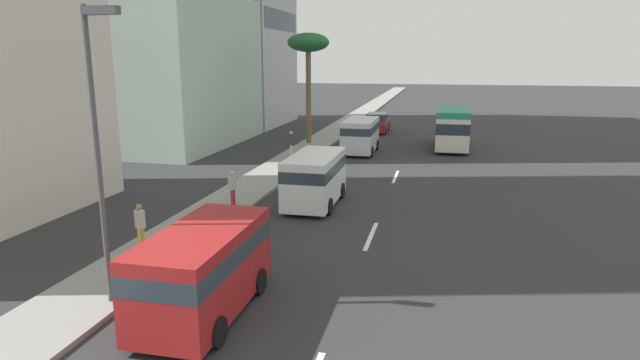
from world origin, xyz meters
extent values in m
plane|color=#2D2D30|center=(31.50, 0.00, 0.00)|extent=(198.00, 198.00, 0.00)
cube|color=gray|center=(31.50, 6.82, 0.07)|extent=(162.00, 2.55, 0.15)
cube|color=silver|center=(13.54, 0.00, 0.01)|extent=(3.20, 0.16, 0.01)
cube|color=silver|center=(23.81, 0.00, 0.01)|extent=(3.20, 0.16, 0.01)
cube|color=silver|center=(34.05, -3.07, 1.34)|extent=(6.38, 2.22, 2.22)
cube|color=#268C66|center=(34.05, -3.07, 2.66)|extent=(6.38, 2.22, 0.42)
cube|color=#28333D|center=(34.05, -3.07, 1.77)|extent=(6.39, 2.23, 0.74)
cylinder|color=black|center=(35.90, -2.02, 0.42)|extent=(0.84, 0.26, 0.84)
cylinder|color=black|center=(35.90, -4.13, 0.42)|extent=(0.84, 0.26, 0.84)
cylinder|color=black|center=(32.20, -2.02, 0.42)|extent=(0.84, 0.26, 0.84)
cylinder|color=black|center=(32.20, -4.13, 0.42)|extent=(0.84, 0.26, 0.84)
cube|color=#A51E1E|center=(41.67, 3.25, 0.58)|extent=(4.67, 1.87, 0.80)
cube|color=#38424C|center=(41.90, 3.25, 1.31)|extent=(2.57, 1.72, 0.66)
cylinder|color=black|center=(40.22, 2.39, 0.32)|extent=(0.64, 0.22, 0.64)
cylinder|color=black|center=(40.22, 4.10, 0.32)|extent=(0.64, 0.22, 0.64)
cylinder|color=black|center=(43.12, 2.39, 0.32)|extent=(0.64, 0.22, 0.64)
cylinder|color=black|center=(43.12, 4.10, 0.32)|extent=(0.64, 0.22, 0.64)
cube|color=silver|center=(30.95, 3.07, 1.25)|extent=(4.81, 1.99, 2.10)
cube|color=#2D3842|center=(30.95, 3.07, 1.71)|extent=(4.82, 1.99, 0.50)
cylinder|color=black|center=(29.50, 2.13, 0.36)|extent=(0.72, 0.24, 0.72)
cylinder|color=black|center=(29.50, 4.02, 0.36)|extent=(0.72, 0.24, 0.72)
cylinder|color=black|center=(32.39, 2.13, 0.36)|extent=(0.72, 0.24, 0.72)
cylinder|color=black|center=(32.39, 4.02, 0.36)|extent=(0.72, 0.24, 0.72)
cube|color=#A51E1E|center=(6.55, 3.33, 1.22)|extent=(4.76, 1.96, 2.04)
cube|color=#2D3842|center=(6.55, 3.33, 1.67)|extent=(4.77, 1.97, 0.49)
cylinder|color=black|center=(5.12, 2.40, 0.36)|extent=(0.72, 0.24, 0.72)
cylinder|color=black|center=(5.12, 4.26, 0.36)|extent=(0.72, 0.24, 0.72)
cylinder|color=black|center=(7.98, 2.40, 0.36)|extent=(0.72, 0.24, 0.72)
cylinder|color=black|center=(7.98, 4.26, 0.36)|extent=(0.72, 0.24, 0.72)
cube|color=white|center=(17.26, 3.01, 1.24)|extent=(4.72, 1.93, 2.08)
cube|color=#2D3842|center=(17.26, 3.01, 1.69)|extent=(4.73, 1.93, 0.50)
cylinder|color=black|center=(15.85, 2.09, 0.36)|extent=(0.72, 0.24, 0.72)
cylinder|color=black|center=(15.85, 3.93, 0.36)|extent=(0.72, 0.24, 0.72)
cylinder|color=black|center=(18.68, 2.09, 0.36)|extent=(0.72, 0.24, 0.72)
cylinder|color=black|center=(18.68, 3.93, 0.36)|extent=(0.72, 0.24, 0.72)
cylinder|color=beige|center=(27.03, 6.92, 0.57)|extent=(0.14, 0.14, 0.85)
cylinder|color=beige|center=(27.19, 6.92, 0.57)|extent=(0.14, 0.14, 0.85)
cube|color=#333338|center=(27.11, 6.92, 1.33)|extent=(0.25, 0.34, 0.67)
sphere|color=tan|center=(27.11, 6.92, 1.78)|extent=(0.23, 0.23, 0.23)
cylinder|color=gold|center=(9.92, 7.21, 0.53)|extent=(0.14, 0.14, 0.77)
cylinder|color=gold|center=(10.08, 7.21, 0.53)|extent=(0.14, 0.14, 0.77)
cube|color=beige|center=(10.00, 7.21, 1.22)|extent=(0.35, 0.39, 0.61)
sphere|color=#9E7251|center=(10.00, 7.21, 1.63)|extent=(0.21, 0.21, 0.21)
cylinder|color=red|center=(15.64, 6.28, 0.52)|extent=(0.14, 0.14, 0.75)
cylinder|color=red|center=(15.80, 6.28, 0.52)|extent=(0.14, 0.14, 0.75)
cube|color=beige|center=(15.72, 6.28, 1.19)|extent=(0.39, 0.36, 0.59)
sphere|color=beige|center=(15.72, 6.28, 1.59)|extent=(0.20, 0.20, 0.20)
cylinder|color=brown|center=(33.65, 7.42, 3.59)|extent=(0.38, 0.38, 6.89)
ellipsoid|color=#236033|center=(33.65, 7.42, 7.50)|extent=(3.05, 3.05, 1.37)
cylinder|color=#4C4C51|center=(6.39, 5.95, 3.89)|extent=(0.14, 0.14, 7.48)
cube|color=#4C4C51|center=(6.39, 5.50, 7.48)|extent=(0.24, 0.90, 0.20)
cube|color=#2D3847|center=(44.69, 12.84, 9.81)|extent=(10.04, 0.08, 1.82)
camera|label=1|loc=(-5.02, -2.33, 6.41)|focal=29.86mm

